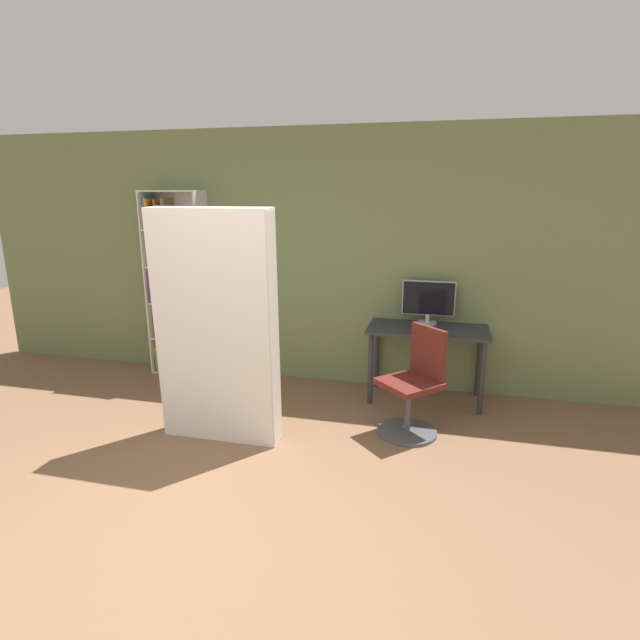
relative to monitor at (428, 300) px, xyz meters
name	(u,v)px	position (x,y,z in m)	size (l,w,h in m)	color
ground_plane	(173,568)	(-1.25, -2.92, -0.99)	(16.00, 16.00, 0.00)	brown
wall_back	(312,259)	(-1.25, 0.14, 0.36)	(8.00, 0.06, 2.70)	#6B7A4C
desk	(427,339)	(0.01, -0.18, -0.35)	(1.17, 0.59, 0.75)	#2D2D33
monitor	(428,300)	(0.00, 0.00, 0.00)	(0.53, 0.19, 0.44)	#B7B7BC
office_chair	(414,391)	(-0.06, -0.93, -0.61)	(0.62, 0.62, 0.94)	#4C4C51
bookshelf	(173,281)	(-2.84, 0.00, 0.08)	(0.67, 0.30, 2.07)	beige
mattress_near	(217,329)	(-1.64, -1.43, -0.02)	(1.01, 0.26, 1.94)	silver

